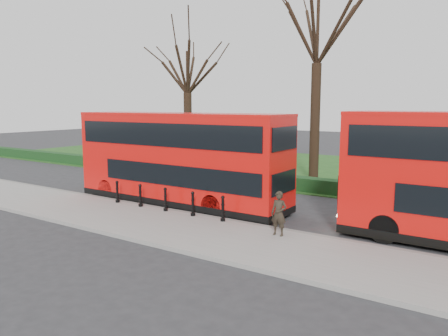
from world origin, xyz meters
The scene contains 12 objects.
ground centered at (0.00, 0.00, 0.00)m, with size 120.00×120.00×0.00m, color #28282B.
pavement centered at (0.00, -3.00, 0.07)m, with size 60.00×4.00×0.15m, color gray.
kerb centered at (0.00, -1.00, 0.07)m, with size 60.00×0.25×0.16m, color slate.
grass_verge centered at (0.00, 15.00, 0.03)m, with size 60.00×18.00×0.06m, color #1A4517.
hedge centered at (0.00, 6.80, 0.40)m, with size 60.00×0.90×0.80m, color black.
yellow_line_outer centered at (0.00, -0.70, 0.01)m, with size 60.00×0.10×0.01m, color yellow.
yellow_line_inner centered at (0.00, -0.50, 0.01)m, with size 60.00×0.10×0.01m, color yellow.
tree_left centered at (-8.00, 10.00, 7.48)m, with size 6.59×6.59×10.30m.
tree_mid centered at (2.00, 10.00, 9.64)m, with size 8.48×8.48×13.25m.
bollard_row centered at (-0.26, -1.35, 0.65)m, with size 6.27×0.15×1.00m.
bus_lead centered at (-0.94, 0.45, 2.22)m, with size 11.10×2.55×4.42m.
pedestrian centered at (5.55, -1.83, 0.96)m, with size 0.59×0.39×1.61m, color black.
Camera 1 is at (12.39, -15.55, 4.83)m, focal length 35.00 mm.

